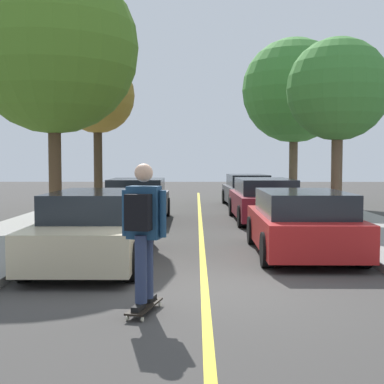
# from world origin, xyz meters

# --- Properties ---
(ground) EXTENTS (80.00, 80.00, 0.00)m
(ground) POSITION_xyz_m (0.00, 0.00, 0.00)
(ground) COLOR #3D3A38
(center_line) EXTENTS (0.12, 39.20, 0.01)m
(center_line) POSITION_xyz_m (0.00, 4.00, 0.00)
(center_line) COLOR gold
(center_line) RESTS_ON ground
(parked_car_left_nearest) EXTENTS (1.92, 4.63, 1.34)m
(parked_car_left_nearest) POSITION_xyz_m (-2.02, 2.09, 0.65)
(parked_car_left_nearest) COLOR #BCAD89
(parked_car_left_nearest) RESTS_ON ground
(parked_car_left_near) EXTENTS (2.01, 4.12, 1.34)m
(parked_car_left_near) POSITION_xyz_m (-2.02, 8.99, 0.66)
(parked_car_left_near) COLOR #38383D
(parked_car_left_near) RESTS_ON ground
(parked_car_right_nearest) EXTENTS (1.96, 4.11, 1.30)m
(parked_car_right_nearest) POSITION_xyz_m (2.02, 2.87, 0.66)
(parked_car_right_nearest) COLOR maroon
(parked_car_right_nearest) RESTS_ON ground
(parked_car_right_near) EXTENTS (2.01, 4.66, 1.35)m
(parked_car_right_near) POSITION_xyz_m (2.02, 8.91, 0.67)
(parked_car_right_near) COLOR maroon
(parked_car_right_near) RESTS_ON ground
(parked_car_right_far) EXTENTS (1.98, 4.55, 1.33)m
(parked_car_right_far) POSITION_xyz_m (2.02, 14.35, 0.65)
(parked_car_right_far) COLOR #38383D
(parked_car_right_far) RESTS_ON ground
(street_tree_left_nearest) EXTENTS (4.75, 4.75, 7.28)m
(street_tree_left_nearest) POSITION_xyz_m (-4.11, 7.07, 5.03)
(street_tree_left_nearest) COLOR #4C3823
(street_tree_left_nearest) RESTS_ON sidewalk_left
(street_tree_left_near) EXTENTS (3.00, 3.00, 5.88)m
(street_tree_left_near) POSITION_xyz_m (-4.11, 13.68, 4.48)
(street_tree_left_near) COLOR #3D2D1E
(street_tree_left_near) RESTS_ON sidewalk_left
(street_tree_right_nearest) EXTENTS (3.06, 3.06, 5.44)m
(street_tree_right_nearest) POSITION_xyz_m (4.11, 8.19, 4.02)
(street_tree_right_nearest) COLOR brown
(street_tree_right_nearest) RESTS_ON sidewalk_right
(street_tree_right_near) EXTENTS (4.49, 4.49, 7.05)m
(street_tree_right_near) POSITION_xyz_m (4.11, 15.40, 4.93)
(street_tree_right_near) COLOR brown
(street_tree_right_near) RESTS_ON sidewalk_right
(fire_hydrant) EXTENTS (0.20, 0.20, 0.70)m
(fire_hydrant) POSITION_xyz_m (3.52, 7.67, 0.49)
(fire_hydrant) COLOR #B2140F
(fire_hydrant) RESTS_ON sidewalk_right
(skateboard) EXTENTS (0.42, 0.87, 0.10)m
(skateboard) POSITION_xyz_m (-0.78, -1.32, 0.09)
(skateboard) COLOR black
(skateboard) RESTS_ON ground
(skateboarder) EXTENTS (0.58, 0.70, 1.78)m
(skateboarder) POSITION_xyz_m (-0.79, -1.36, 1.11)
(skateboarder) COLOR black
(skateboarder) RESTS_ON skateboard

